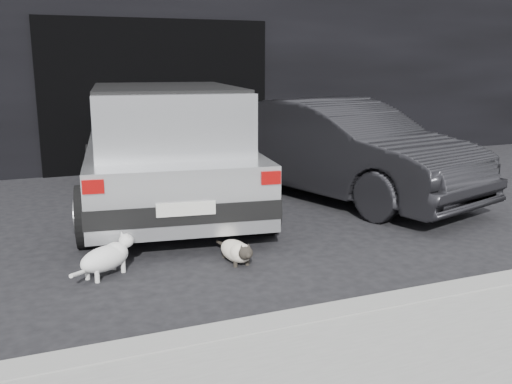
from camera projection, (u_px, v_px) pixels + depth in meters
name	position (u px, v px, depth m)	size (l,w,h in m)	color
ground	(155.00, 237.00, 6.25)	(80.00, 80.00, 0.00)	black
building_facade	(134.00, 30.00, 11.47)	(34.00, 4.00, 5.00)	black
garage_opening	(158.00, 96.00, 9.93)	(4.00, 0.10, 2.60)	black
curb	(362.00, 311.00, 4.26)	(18.00, 0.25, 0.12)	gray
silver_hatchback	(165.00, 143.00, 7.31)	(2.61, 4.54, 1.59)	silver
second_car	(340.00, 149.00, 7.99)	(1.45, 4.17, 1.37)	black
cat_siamese	(237.00, 251.00, 5.44)	(0.26, 0.72, 0.25)	beige
cat_white	(108.00, 256.00, 5.13)	(0.64, 0.52, 0.36)	white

